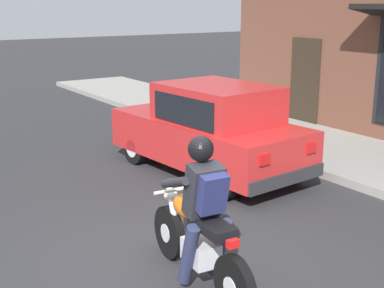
{
  "coord_description": "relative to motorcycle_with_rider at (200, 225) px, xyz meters",
  "views": [
    {
      "loc": [
        -2.86,
        -4.59,
        2.88
      ],
      "look_at": [
        1.22,
        1.47,
        0.95
      ],
      "focal_mm": 50.0,
      "sensor_mm": 36.0,
      "label": 1
    }
  ],
  "objects": [
    {
      "name": "car_hatchback",
      "position": [
        2.35,
        3.08,
        0.09
      ],
      "size": [
        1.92,
        3.89,
        1.57
      ],
      "color": "black",
      "rests_on": "ground"
    },
    {
      "name": "ground_plane",
      "position": [
        -0.05,
        0.42,
        -0.68
      ],
      "size": [
        80.0,
        80.0,
        0.0
      ],
      "primitive_type": "plane",
      "color": "#2B2B2D"
    },
    {
      "name": "motorcycle_with_rider",
      "position": [
        0.0,
        0.0,
        0.0
      ],
      "size": [
        0.61,
        2.02,
        1.62
      ],
      "color": "black",
      "rests_on": "ground"
    },
    {
      "name": "sidewalk_curb",
      "position": [
        5.02,
        3.42,
        -0.61
      ],
      "size": [
        2.6,
        22.0,
        0.14
      ],
      "primitive_type": "cube",
      "color": "gray",
      "rests_on": "ground"
    }
  ]
}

